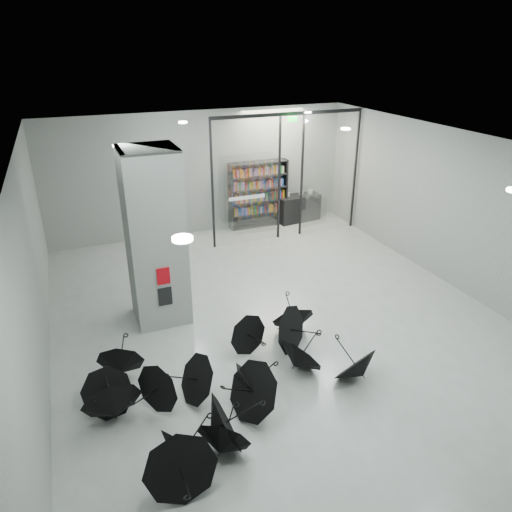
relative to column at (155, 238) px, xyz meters
name	(u,v)px	position (x,y,z in m)	size (l,w,h in m)	color
room	(299,216)	(2.50, -2.00, 0.84)	(14.00, 14.02, 4.01)	gray
column	(155,238)	(0.00, 0.00, 0.00)	(1.20, 1.20, 4.00)	slate
fire_cabinet	(163,276)	(0.00, -0.62, -0.65)	(0.28, 0.04, 0.38)	#A50A07
info_panel	(165,296)	(0.00, -0.62, -1.15)	(0.30, 0.03, 0.42)	black
exit_sign	(292,119)	(4.90, 3.30, 1.82)	(0.30, 0.06, 0.15)	#0CE533
glass_partition	(288,172)	(4.89, 3.50, 0.18)	(5.06, 0.08, 4.00)	silver
bookshelf	(258,194)	(4.40, 4.75, -0.86)	(2.07, 0.41, 2.27)	black
shop_counter	(298,208)	(5.92, 4.71, -1.53)	(1.57, 0.63, 0.94)	black
umbrella_cluster	(223,390)	(0.40, -3.39, -1.70)	(5.71, 3.99, 1.32)	black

